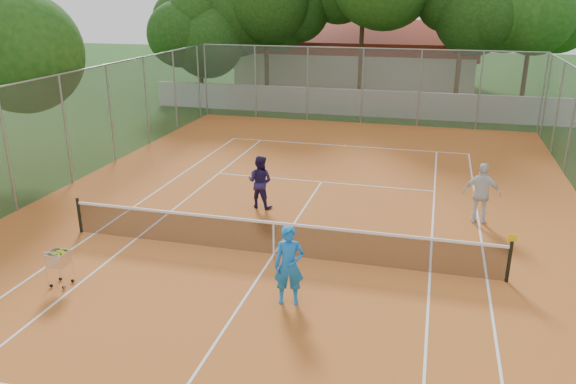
% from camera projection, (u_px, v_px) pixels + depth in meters
% --- Properties ---
extents(ground, '(120.00, 120.00, 0.00)m').
position_uv_depth(ground, '(274.00, 255.00, 15.18)').
color(ground, '#173D10').
rests_on(ground, ground).
extents(court_pad, '(18.00, 34.00, 0.02)m').
position_uv_depth(court_pad, '(274.00, 255.00, 15.17)').
color(court_pad, '#BC6224').
rests_on(court_pad, ground).
extents(court_lines, '(10.98, 23.78, 0.01)m').
position_uv_depth(court_lines, '(274.00, 254.00, 15.17)').
color(court_lines, white).
rests_on(court_lines, court_pad).
extents(tennis_net, '(11.88, 0.10, 0.98)m').
position_uv_depth(tennis_net, '(274.00, 238.00, 15.01)').
color(tennis_net, black).
rests_on(tennis_net, court_pad).
extents(perimeter_fence, '(18.00, 34.00, 4.00)m').
position_uv_depth(perimeter_fence, '(273.00, 185.00, 14.51)').
color(perimeter_fence, slate).
rests_on(perimeter_fence, ground).
extents(boundary_wall, '(26.00, 0.30, 1.50)m').
position_uv_depth(boundary_wall, '(366.00, 103.00, 32.24)').
color(boundary_wall, silver).
rests_on(boundary_wall, ground).
extents(clubhouse, '(16.40, 9.00, 4.40)m').
position_uv_depth(clubhouse, '(357.00, 58.00, 41.35)').
color(clubhouse, beige).
rests_on(clubhouse, ground).
extents(tropical_trees, '(29.00, 19.00, 10.00)m').
position_uv_depth(tropical_trees, '(376.00, 24.00, 33.56)').
color(tropical_trees, black).
rests_on(tropical_trees, ground).
extents(player_near, '(0.77, 0.60, 1.86)m').
position_uv_depth(player_near, '(289.00, 265.00, 12.51)').
color(player_near, blue).
rests_on(player_near, court_pad).
extents(player_far_left, '(0.95, 0.79, 1.76)m').
position_uv_depth(player_far_left, '(260.00, 182.00, 18.26)').
color(player_far_left, '#22184A').
rests_on(player_far_left, court_pad).
extents(player_far_right, '(1.13, 0.51, 1.90)m').
position_uv_depth(player_far_right, '(482.00, 193.00, 16.97)').
color(player_far_right, silver).
rests_on(player_far_right, court_pad).
extents(ball_hopper, '(0.50, 0.50, 0.96)m').
position_uv_depth(ball_hopper, '(60.00, 267.00, 13.41)').
color(ball_hopper, silver).
rests_on(ball_hopper, court_pad).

